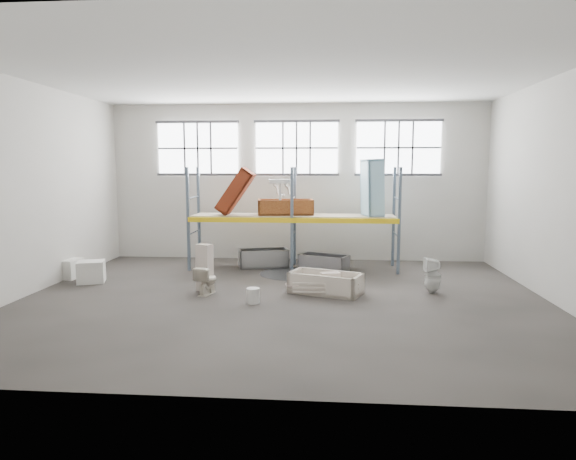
# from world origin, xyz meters

# --- Properties ---
(floor) EXTENTS (12.00, 10.00, 0.10)m
(floor) POSITION_xyz_m (0.00, 0.00, -0.05)
(floor) COLOR #4C4641
(floor) RESTS_ON ground
(ceiling) EXTENTS (12.00, 10.00, 0.10)m
(ceiling) POSITION_xyz_m (0.00, 0.00, 5.05)
(ceiling) COLOR silver
(ceiling) RESTS_ON ground
(wall_back) EXTENTS (12.00, 0.10, 5.00)m
(wall_back) POSITION_xyz_m (0.00, 5.05, 2.50)
(wall_back) COLOR #B8B4AB
(wall_back) RESTS_ON ground
(wall_front) EXTENTS (12.00, 0.10, 5.00)m
(wall_front) POSITION_xyz_m (0.00, -5.05, 2.50)
(wall_front) COLOR #AEAAA1
(wall_front) RESTS_ON ground
(wall_left) EXTENTS (0.10, 10.00, 5.00)m
(wall_left) POSITION_xyz_m (-6.05, 0.00, 2.50)
(wall_left) COLOR beige
(wall_left) RESTS_ON ground
(wall_right) EXTENTS (0.10, 10.00, 5.00)m
(wall_right) POSITION_xyz_m (6.05, 0.00, 2.50)
(wall_right) COLOR #B5B2A9
(wall_right) RESTS_ON ground
(window_left) EXTENTS (2.60, 0.04, 1.60)m
(window_left) POSITION_xyz_m (-3.20, 4.94, 3.60)
(window_left) COLOR white
(window_left) RESTS_ON wall_back
(window_mid) EXTENTS (2.60, 0.04, 1.60)m
(window_mid) POSITION_xyz_m (0.00, 4.94, 3.60)
(window_mid) COLOR white
(window_mid) RESTS_ON wall_back
(window_right) EXTENTS (2.60, 0.04, 1.60)m
(window_right) POSITION_xyz_m (3.20, 4.94, 3.60)
(window_right) COLOR white
(window_right) RESTS_ON wall_back
(rack_upright_la) EXTENTS (0.08, 0.08, 3.00)m
(rack_upright_la) POSITION_xyz_m (-3.00, 2.90, 1.50)
(rack_upright_la) COLOR slate
(rack_upright_la) RESTS_ON floor
(rack_upright_lb) EXTENTS (0.08, 0.08, 3.00)m
(rack_upright_lb) POSITION_xyz_m (-3.00, 4.10, 1.50)
(rack_upright_lb) COLOR slate
(rack_upright_lb) RESTS_ON floor
(rack_upright_ma) EXTENTS (0.08, 0.08, 3.00)m
(rack_upright_ma) POSITION_xyz_m (0.00, 2.90, 1.50)
(rack_upright_ma) COLOR slate
(rack_upright_ma) RESTS_ON floor
(rack_upright_mb) EXTENTS (0.08, 0.08, 3.00)m
(rack_upright_mb) POSITION_xyz_m (0.00, 4.10, 1.50)
(rack_upright_mb) COLOR slate
(rack_upright_mb) RESTS_ON floor
(rack_upright_ra) EXTENTS (0.08, 0.08, 3.00)m
(rack_upright_ra) POSITION_xyz_m (3.00, 2.90, 1.50)
(rack_upright_ra) COLOR slate
(rack_upright_ra) RESTS_ON floor
(rack_upright_rb) EXTENTS (0.08, 0.08, 3.00)m
(rack_upright_rb) POSITION_xyz_m (3.00, 4.10, 1.50)
(rack_upright_rb) COLOR slate
(rack_upright_rb) RESTS_ON floor
(rack_beam_front) EXTENTS (6.00, 0.10, 0.14)m
(rack_beam_front) POSITION_xyz_m (0.00, 2.90, 1.50)
(rack_beam_front) COLOR yellow
(rack_beam_front) RESTS_ON floor
(rack_beam_back) EXTENTS (6.00, 0.10, 0.14)m
(rack_beam_back) POSITION_xyz_m (0.00, 4.10, 1.50)
(rack_beam_back) COLOR yellow
(rack_beam_back) RESTS_ON floor
(shelf_deck) EXTENTS (5.90, 1.10, 0.03)m
(shelf_deck) POSITION_xyz_m (0.00, 3.50, 1.58)
(shelf_deck) COLOR gray
(shelf_deck) RESTS_ON floor
(wet_patch) EXTENTS (1.80, 1.80, 0.00)m
(wet_patch) POSITION_xyz_m (0.00, 2.70, 0.00)
(wet_patch) COLOR black
(wet_patch) RESTS_ON floor
(bathtub_beige) EXTENTS (1.86, 1.34, 0.50)m
(bathtub_beige) POSITION_xyz_m (0.98, 0.59, 0.25)
(bathtub_beige) COLOR beige
(bathtub_beige) RESTS_ON floor
(cistern_spare) EXTENTS (0.50, 0.36, 0.43)m
(cistern_spare) POSITION_xyz_m (1.08, 0.62, 0.28)
(cistern_spare) COLOR beige
(cistern_spare) RESTS_ON bathtub_beige
(sink_in_tub) EXTENTS (0.48, 0.48, 0.14)m
(sink_in_tub) POSITION_xyz_m (0.21, 0.56, 0.16)
(sink_in_tub) COLOR beige
(sink_in_tub) RESTS_ON bathtub_beige
(toilet_beige) EXTENTS (0.53, 0.74, 0.67)m
(toilet_beige) POSITION_xyz_m (-1.84, 0.28, 0.34)
(toilet_beige) COLOR silver
(toilet_beige) RESTS_ON floor
(cistern_tall) EXTENTS (0.44, 0.37, 1.15)m
(cistern_tall) POSITION_xyz_m (-1.96, 0.60, 0.57)
(cistern_tall) COLOR beige
(cistern_tall) RESTS_ON floor
(toilet_white) EXTENTS (0.42, 0.41, 0.85)m
(toilet_white) POSITION_xyz_m (3.53, 0.82, 0.43)
(toilet_white) COLOR white
(toilet_white) RESTS_ON floor
(steel_tub_left) EXTENTS (1.60, 1.06, 0.54)m
(steel_tub_left) POSITION_xyz_m (-0.92, 3.63, 0.27)
(steel_tub_left) COLOR #9B9EA1
(steel_tub_left) RESTS_ON floor
(steel_tub_right) EXTENTS (1.51, 1.14, 0.50)m
(steel_tub_right) POSITION_xyz_m (0.91, 3.03, 0.25)
(steel_tub_right) COLOR #9B9CA3
(steel_tub_right) RESTS_ON floor
(rust_tub_flat) EXTENTS (1.72, 0.97, 0.46)m
(rust_tub_flat) POSITION_xyz_m (-0.24, 3.57, 1.82)
(rust_tub_flat) COLOR #9A6429
(rust_tub_flat) RESTS_ON shelf_deck
(rust_tub_tilted) EXTENTS (1.16, 0.69, 1.41)m
(rust_tub_tilted) POSITION_xyz_m (-1.70, 3.37, 2.29)
(rust_tub_tilted) COLOR maroon
(rust_tub_tilted) RESTS_ON shelf_deck
(sink_on_shelf) EXTENTS (0.82, 0.72, 0.61)m
(sink_on_shelf) POSITION_xyz_m (-0.35, 3.13, 2.09)
(sink_on_shelf) COLOR silver
(sink_on_shelf) RESTS_ON rust_tub_flat
(blue_tub_upright) EXTENTS (0.69, 0.88, 1.67)m
(blue_tub_upright) POSITION_xyz_m (2.28, 3.46, 2.40)
(blue_tub_upright) COLOR #96C7DF
(blue_tub_upright) RESTS_ON shelf_deck
(bucket) EXTENTS (0.38, 0.38, 0.34)m
(bucket) POSITION_xyz_m (-0.62, -0.44, 0.17)
(bucket) COLOR beige
(bucket) RESTS_ON floor
(carton_near) EXTENTS (0.81, 0.75, 0.57)m
(carton_near) POSITION_xyz_m (-5.14, 1.22, 0.28)
(carton_near) COLOR silver
(carton_near) RESTS_ON floor
(carton_far) EXTENTS (0.69, 0.69, 0.52)m
(carton_far) POSITION_xyz_m (-6.03, 1.68, 0.26)
(carton_far) COLOR white
(carton_far) RESTS_ON floor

